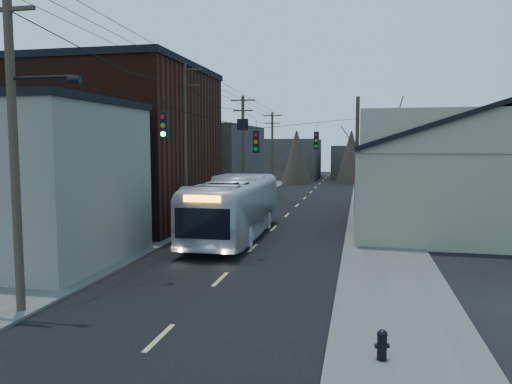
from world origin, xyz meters
The scene contains 15 objects.
ground centered at (0.00, 0.00, 0.00)m, with size 160.00×160.00×0.00m, color black.
road_surface centered at (0.00, 30.00, 0.01)m, with size 9.00×110.00×0.02m, color black.
sidewalk_left centered at (-6.50, 30.00, 0.06)m, with size 4.00×110.00×0.12m, color #474744.
sidewalk_right centered at (6.50, 30.00, 0.06)m, with size 4.00×110.00×0.12m, color #474744.
building_clapboard centered at (-9.00, 9.00, 3.50)m, with size 8.00×8.00×7.00m, color slate.
building_brick centered at (-10.00, 20.00, 5.00)m, with size 10.00×12.00×10.00m, color black.
building_left_far centered at (-9.50, 36.00, 3.50)m, with size 9.00×14.00×7.00m, color #332D28.
warehouse centered at (13.00, 25.00, 2.70)m, with size 16.16×20.60×7.73m.
building_far_left centered at (-6.00, 65.00, 3.00)m, with size 10.00×12.00×6.00m, color #332D28.
building_far_right centered at (7.00, 70.00, 2.50)m, with size 12.00×14.00×5.00m, color #332D28.
bare_tree centered at (6.50, 20.00, 3.60)m, with size 0.40×0.40×7.20m, color black.
utility_lines centered at (-3.11, 24.14, 4.95)m, with size 11.24×45.28×10.50m.
bus centered at (-1.56, 16.48, 1.73)m, with size 2.91×12.42×3.46m, color silver.
parked_car centered at (-3.00, 26.21, 0.79)m, with size 1.67×4.80×1.58m, color #A1A4A8.
fire_hydrant centered at (5.84, 1.58, 0.52)m, with size 0.36×0.25×0.74m.
Camera 1 is at (5.25, -10.27, 5.25)m, focal length 35.00 mm.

